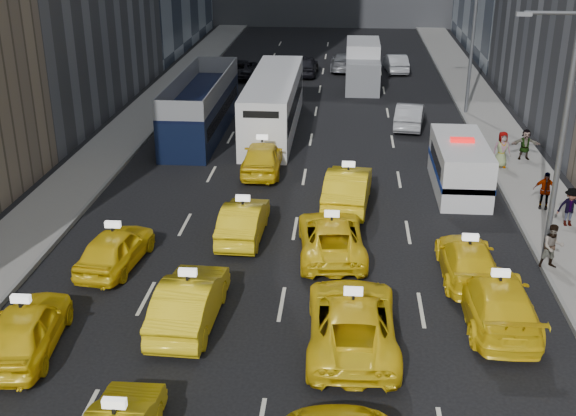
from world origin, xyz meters
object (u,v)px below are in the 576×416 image
Objects in this scene: double_decker at (201,106)px; city_bus at (274,104)px; box_truck at (363,65)px; nypd_van at (460,167)px.

double_decker is 0.92× the size of city_bus.
box_truck is at bearing 65.03° from city_bus.
city_bus is at bearing 13.37° from double_decker.
nypd_van is 15.46m from double_decker.
double_decker is at bearing 155.76° from nypd_van.
city_bus reaches higher than box_truck.
double_decker is at bearing -167.22° from city_bus.
nypd_van is at bearing -43.63° from city_bus.
box_truck is (-4.12, 20.15, 0.41)m from nypd_van.
double_decker is 1.61× the size of box_truck.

